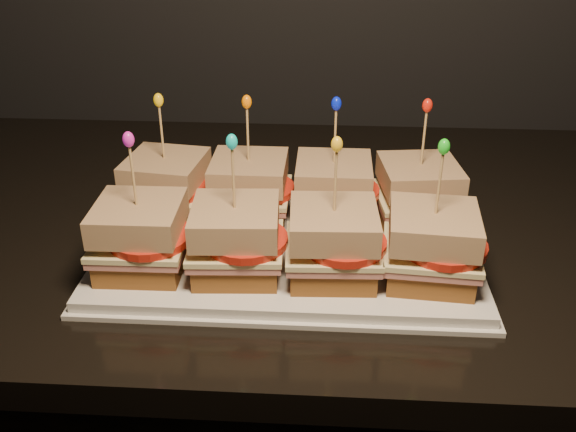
{
  "coord_description": "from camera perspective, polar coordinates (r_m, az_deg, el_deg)",
  "views": [
    {
      "loc": [
        -0.19,
        0.88,
        1.29
      ],
      "look_at": [
        -0.23,
        1.54,
        0.93
      ],
      "focal_mm": 40.0,
      "sensor_mm": 36.0,
      "label": 1
    }
  ],
  "objects": [
    {
      "name": "sandwich_2_pick",
      "position": [
        0.78,
        4.2,
        6.81
      ],
      "size": [
        0.0,
        0.0,
        0.09
      ],
      "primitive_type": "cylinder",
      "color": "tan",
      "rests_on": "sandwich_2_bread_top"
    },
    {
      "name": "sandwich_4_pick",
      "position": [
        0.7,
        -13.58,
        3.19
      ],
      "size": [
        0.0,
        0.0,
        0.09
      ],
      "primitive_type": "cylinder",
      "color": "tan",
      "rests_on": "sandwich_4_bread_top"
    },
    {
      "name": "sandwich_7_bread_top",
      "position": [
        0.7,
        12.86,
        -0.91
      ],
      "size": [
        0.1,
        0.1,
        0.03
      ],
      "primitive_type": "cube",
      "rotation": [
        0.0,
        0.0,
        -0.08
      ],
      "color": "brown",
      "rests_on": "sandwich_7_tomato"
    },
    {
      "name": "sandwich_1_tomato",
      "position": [
        0.81,
        -2.66,
        2.45
      ],
      "size": [
        0.09,
        0.09,
        0.01
      ],
      "primitive_type": "cylinder",
      "color": "red",
      "rests_on": "sandwich_1_cheese"
    },
    {
      "name": "sandwich_4_bread_top",
      "position": [
        0.72,
        -13.17,
        -0.13
      ],
      "size": [
        0.09,
        0.09,
        0.03
      ],
      "primitive_type": "cube",
      "rotation": [
        0.0,
        0.0,
        0.01
      ],
      "color": "brown",
      "rests_on": "sandwich_4_tomato"
    },
    {
      "name": "sandwich_4_tomato",
      "position": [
        0.72,
        -12.19,
        -1.82
      ],
      "size": [
        0.09,
        0.09,
        0.01
      ],
      "primitive_type": "cylinder",
      "color": "red",
      "rests_on": "sandwich_4_cheese"
    },
    {
      "name": "sandwich_3_pick",
      "position": [
        0.79,
        11.96,
        6.51
      ],
      "size": [
        0.0,
        0.0,
        0.09
      ],
      "primitive_type": "cylinder",
      "color": "tan",
      "rests_on": "sandwich_3_bread_top"
    },
    {
      "name": "granite_slab",
      "position": [
        0.91,
        -6.52,
        -0.36
      ],
      "size": [
        2.23,
        0.71,
        0.04
      ],
      "primitive_type": "cube",
      "color": "black",
      "rests_on": "cabinet"
    },
    {
      "name": "sandwich_2_frill",
      "position": [
        0.77,
        4.32,
        9.94
      ],
      "size": [
        0.01,
        0.01,
        0.02
      ],
      "primitive_type": "ellipsoid",
      "color": "#091BE2",
      "rests_on": "sandwich_2_pick"
    },
    {
      "name": "sandwich_5_bread_top",
      "position": [
        0.69,
        -4.71,
        -0.4
      ],
      "size": [
        0.1,
        0.1,
        0.03
      ],
      "primitive_type": "cube",
      "rotation": [
        0.0,
        0.0,
        0.06
      ],
      "color": "brown",
      "rests_on": "sandwich_5_tomato"
    },
    {
      "name": "sandwich_3_bread_bot",
      "position": [
        0.83,
        11.3,
        0.28
      ],
      "size": [
        0.1,
        0.1,
        0.03
      ],
      "primitive_type": "cube",
      "rotation": [
        0.0,
        0.0,
        0.12
      ],
      "color": "brown",
      "rests_on": "platter"
    },
    {
      "name": "sandwich_7_frill",
      "position": [
        0.66,
        13.7,
        6.0
      ],
      "size": [
        0.01,
        0.01,
        0.02
      ],
      "primitive_type": "ellipsoid",
      "color": "green",
      "rests_on": "sandwich_7_pick"
    },
    {
      "name": "sandwich_1_frill",
      "position": [
        0.77,
        -3.69,
        10.1
      ],
      "size": [
        0.01,
        0.01,
        0.02
      ],
      "primitive_type": "ellipsoid",
      "color": "orange",
      "rests_on": "sandwich_1_pick"
    },
    {
      "name": "sandwich_7_cheese",
      "position": [
        0.71,
        12.62,
        -2.87
      ],
      "size": [
        0.11,
        0.11,
        0.01
      ],
      "primitive_type": "cube",
      "rotation": [
        0.0,
        0.0,
        -0.08
      ],
      "color": "beige",
      "rests_on": "sandwich_7_ham"
    },
    {
      "name": "sandwich_6_bread_top",
      "position": [
        0.69,
        4.09,
        -0.66
      ],
      "size": [
        0.1,
        0.1,
        0.03
      ],
      "primitive_type": "cube",
      "rotation": [
        0.0,
        0.0,
        0.04
      ],
      "color": "brown",
      "rests_on": "sandwich_6_tomato"
    },
    {
      "name": "sandwich_6_ham",
      "position": [
        0.7,
        4.0,
        -3.14
      ],
      "size": [
        0.1,
        0.1,
        0.01
      ],
      "primitive_type": "cube",
      "rotation": [
        0.0,
        0.0,
        0.04
      ],
      "color": "#B56256",
      "rests_on": "sandwich_6_bread_bot"
    },
    {
      "name": "sandwich_4_frill",
      "position": [
        0.68,
        -14.0,
        6.63
      ],
      "size": [
        0.01,
        0.01,
        0.02
      ],
      "primitive_type": "ellipsoid",
      "color": "#D720AD",
      "rests_on": "sandwich_4_pick"
    },
    {
      "name": "platter",
      "position": [
        0.78,
        0.0,
        -2.98
      ],
      "size": [
        0.44,
        0.28,
        0.02
      ],
      "primitive_type": "cube",
      "color": "white",
      "rests_on": "granite_slab"
    },
    {
      "name": "sandwich_1_pick",
      "position": [
        0.79,
        -3.59,
        6.99
      ],
      "size": [
        0.0,
        0.0,
        0.09
      ],
      "primitive_type": "cylinder",
      "color": "tan",
      "rests_on": "sandwich_1_bread_top"
    },
    {
      "name": "sandwich_3_ham",
      "position": [
        0.82,
        11.4,
        1.3
      ],
      "size": [
        0.11,
        0.11,
        0.01
      ],
      "primitive_type": "cube",
      "rotation": [
        0.0,
        0.0,
        0.12
      ],
      "color": "#B56256",
      "rests_on": "sandwich_3_bread_bot"
    },
    {
      "name": "sandwich_3_frill",
      "position": [
        0.78,
        12.29,
        9.59
      ],
      "size": [
        0.01,
        0.01,
        0.02
      ],
      "primitive_type": "ellipsoid",
      "color": "red",
      "rests_on": "sandwich_3_pick"
    },
    {
      "name": "sandwich_0_bread_bot",
      "position": [
        0.85,
        -10.54,
        0.91
      ],
      "size": [
        0.1,
        0.1,
        0.03
      ],
      "primitive_type": "cube",
      "rotation": [
        0.0,
        0.0,
        -0.13
      ],
      "color": "brown",
      "rests_on": "platter"
    },
    {
      "name": "sandwich_3_bread_top",
      "position": [
        0.81,
        11.64,
        3.5
      ],
      "size": [
        0.1,
        0.1,
        0.03
      ],
      "primitive_type": "cube",
      "rotation": [
        0.0,
        0.0,
        0.12
      ],
      "color": "brown",
      "rests_on": "sandwich_3_tomato"
    },
    {
      "name": "sandwich_5_ham",
      "position": [
        0.71,
        -4.6,
        -2.86
      ],
      "size": [
        0.11,
        0.1,
        0.01
      ],
      "primitive_type": "cube",
      "rotation": [
        0.0,
        0.0,
        0.06
      ],
      "color": "#B56256",
      "rests_on": "sandwich_5_bread_bot"
    },
    {
      "name": "sandwich_1_cheese",
      "position": [
        0.82,
        -3.44,
        2.18
      ],
      "size": [
        0.1,
        0.1,
        0.01
      ],
      "primitive_type": "cube",
      "rotation": [
        0.0,
        0.0,
        -0.01
      ],
      "color": "beige",
      "rests_on": "sandwich_1_ham"
    },
    {
      "name": "sandwich_4_cheese",
      "position": [
        0.73,
        -12.93,
        -2.06
      ],
      "size": [
        0.1,
        0.1,
        0.01
      ],
      "primitive_type": "cube",
      "rotation": [
        0.0,
        0.0,
        0.01
      ],
      "color": "beige",
      "rests_on": "sandwich_4_ham"
    },
    {
      "name": "sandwich_0_cheese",
      "position": [
        0.84,
        -10.68,
        2.35
      ],
      "size": [
        0.11,
        0.11,
        0.01
      ],
      "primitive_type": "cube",
      "rotation": [
        0.0,
        0.0,
        -0.13
      ],
      "color": "beige",
      "rests_on": "sandwich_0_ham"
    },
    {
      "name": "sandwich_1_ham",
      "position": [
        0.82,
        -3.42,
        1.75
      ],
      "size": [
        0.1,
        0.1,
        0.01
      ],
      "primitive_type": "cube",
      "rotation": [
        0.0,
        0.0,
        -0.01
      ],
      "color": "#B56256",
      "rests_on": "sandwich_1_bread_bot"
    },
    {
      "name": "sandwich_7_pick",
      "position": [
        0.68,
        13.27,
        2.48
      ],
      "size": [
        0.0,
        0.0,
        0.09
      ],
      "primitive_type": "cylinder",
      "color": "tan",
      "rests_on": "sandwich_7_bread_top"
    },
    {
      "name": "platter_rim",
      "position": [
        0.78,
        0.0,
        -3.35
      ],
      "size": [
        0.46,
        0.29,
        0.01
      ],
      "primitive_type": "cube",
      "color": "white",
      "rests_on": "granite_slab"
    },
    {
      "name": "sandwich_3_cheese",
      "position": [
        0.82,
        11.45,
        1.74
      ],
      "size": [
        0.11,
        0.11,
        0.01
      ],
      "primitive_type": "cube",
      "rotation": [
        0.0,
        0.0,
        0.12
      ],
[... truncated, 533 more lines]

